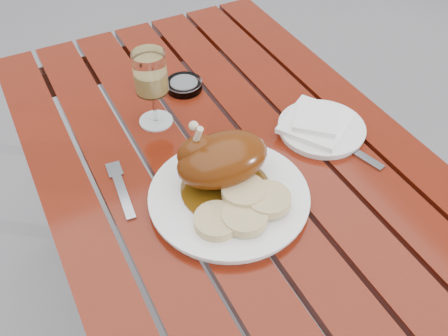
# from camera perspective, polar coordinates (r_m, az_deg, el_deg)

# --- Properties ---
(ground) EXTENTS (60.00, 60.00, 0.00)m
(ground) POSITION_cam_1_polar(r_m,az_deg,el_deg) (1.71, -0.03, -16.45)
(ground) COLOR slate
(ground) RESTS_ON ground
(table) EXTENTS (0.80, 1.20, 0.75)m
(table) POSITION_cam_1_polar(r_m,az_deg,el_deg) (1.39, -0.04, -8.99)
(table) COLOR maroon
(table) RESTS_ON ground
(dinner_plate) EXTENTS (0.34, 0.34, 0.02)m
(dinner_plate) POSITION_cam_1_polar(r_m,az_deg,el_deg) (0.99, 0.57, -3.36)
(dinner_plate) COLOR white
(dinner_plate) RESTS_ON table
(roast_duck) EXTENTS (0.19, 0.18, 0.14)m
(roast_duck) POSITION_cam_1_polar(r_m,az_deg,el_deg) (0.98, -0.55, 0.98)
(roast_duck) COLOR #553409
(roast_duck) RESTS_ON dinner_plate
(bread_dumplings) EXTENTS (0.19, 0.14, 0.03)m
(bread_dumplings) POSITION_cam_1_polar(r_m,az_deg,el_deg) (0.94, 2.25, -4.46)
(bread_dumplings) COLOR tan
(bread_dumplings) RESTS_ON dinner_plate
(wine_glass) EXTENTS (0.10, 0.10, 0.18)m
(wine_glass) POSITION_cam_1_polar(r_m,az_deg,el_deg) (1.13, -8.20, 8.88)
(wine_glass) COLOR tan
(wine_glass) RESTS_ON table
(side_plate) EXTENTS (0.25, 0.25, 0.02)m
(side_plate) POSITION_cam_1_polar(r_m,az_deg,el_deg) (1.17, 11.07, 4.45)
(side_plate) COLOR white
(side_plate) RESTS_ON table
(napkin) EXTENTS (0.20, 0.19, 0.01)m
(napkin) POSITION_cam_1_polar(r_m,az_deg,el_deg) (1.16, 10.48, 5.13)
(napkin) COLOR white
(napkin) RESTS_ON side_plate
(ashtray) EXTENTS (0.10, 0.10, 0.02)m
(ashtray) POSITION_cam_1_polar(r_m,az_deg,el_deg) (1.28, -4.59, 9.41)
(ashtray) COLOR #B2B7BC
(ashtray) RESTS_ON table
(fork) EXTENTS (0.03, 0.15, 0.01)m
(fork) POSITION_cam_1_polar(r_m,az_deg,el_deg) (1.03, -11.56, -2.70)
(fork) COLOR gray
(fork) RESTS_ON table
(knife) EXTENTS (0.07, 0.20, 0.01)m
(knife) POSITION_cam_1_polar(r_m,az_deg,el_deg) (1.14, 13.60, 2.53)
(knife) COLOR gray
(knife) RESTS_ON table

